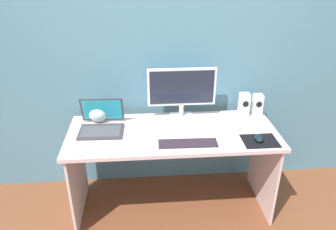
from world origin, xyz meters
The scene contains 11 objects.
ground_plane centered at (0.00, 0.00, 0.00)m, with size 8.00×8.00×0.00m, color brown.
wall_back centered at (0.00, 0.42, 1.25)m, with size 6.00×0.04×2.50m, color slate.
desk centered at (0.00, 0.00, 0.58)m, with size 1.58×0.64×0.71m.
monitor centered at (0.09, 0.23, 0.95)m, with size 0.54×0.14×0.42m.
speaker_right centered at (0.72, 0.23, 0.80)m, with size 0.07×0.08×0.18m.
speaker_near_monitor centered at (0.61, 0.23, 0.81)m, with size 0.08×0.08×0.19m.
laptop centered at (-0.53, 0.07, 0.76)m, with size 0.33×0.30×0.23m.
fishbowl centered at (-0.57, 0.22, 0.79)m, with size 0.15×0.15×0.15m, color silver.
keyboard_external centered at (0.09, -0.19, 0.72)m, with size 0.42×0.12×0.01m, color #2D222C.
mousepad centered at (0.61, -0.19, 0.71)m, with size 0.25×0.20×0.00m, color black.
mouse centered at (0.60, -0.18, 0.73)m, with size 0.06×0.10×0.04m, color black.
Camera 1 is at (-0.21, -2.15, 1.94)m, focal length 35.27 mm.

